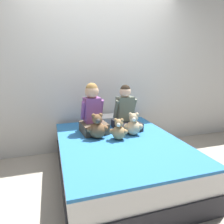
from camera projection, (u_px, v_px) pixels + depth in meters
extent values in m
plane|color=#B2A899|center=(120.00, 177.00, 2.55)|extent=(14.00, 14.00, 0.00)
cube|color=silver|center=(99.00, 74.00, 3.19)|extent=(8.00, 0.06, 2.50)
cube|color=#2D2D33|center=(120.00, 169.00, 2.53)|extent=(1.45, 1.87, 0.23)
cube|color=white|center=(120.00, 152.00, 2.47)|extent=(1.42, 1.84, 0.24)
cube|color=#337FC6|center=(120.00, 142.00, 2.44)|extent=(1.44, 1.85, 0.03)
cube|color=brown|center=(94.00, 128.00, 2.70)|extent=(0.36, 0.38, 0.14)
cube|color=#7F4789|center=(92.00, 110.00, 2.69)|extent=(0.23, 0.18, 0.33)
sphere|color=#DBAD89|center=(92.00, 91.00, 2.63)|extent=(0.18, 0.18, 0.18)
sphere|color=#A37A42|center=(92.00, 89.00, 2.62)|extent=(0.16, 0.16, 0.16)
cylinder|color=#7F4789|center=(83.00, 110.00, 2.64)|extent=(0.07, 0.15, 0.27)
cylinder|color=#7F4789|center=(101.00, 109.00, 2.74)|extent=(0.07, 0.15, 0.27)
cube|color=black|center=(127.00, 125.00, 2.84)|extent=(0.36, 0.43, 0.11)
cube|color=#5B6656|center=(125.00, 109.00, 2.84)|extent=(0.25, 0.16, 0.34)
sphere|color=beige|center=(125.00, 92.00, 2.78)|extent=(0.16, 0.16, 0.16)
sphere|color=#2D2319|center=(125.00, 90.00, 2.77)|extent=(0.14, 0.14, 0.14)
cylinder|color=#5B6656|center=(116.00, 109.00, 2.78)|extent=(0.07, 0.15, 0.28)
cylinder|color=#5B6656|center=(133.00, 107.00, 2.89)|extent=(0.07, 0.15, 0.28)
sphere|color=brown|center=(97.00, 130.00, 2.50)|extent=(0.20, 0.20, 0.20)
sphere|color=brown|center=(97.00, 119.00, 2.46)|extent=(0.13, 0.13, 0.13)
sphere|color=#4C4742|center=(98.00, 121.00, 2.41)|extent=(0.06, 0.06, 0.06)
sphere|color=brown|center=(93.00, 116.00, 2.44)|extent=(0.05, 0.05, 0.05)
sphere|color=brown|center=(101.00, 115.00, 2.46)|extent=(0.05, 0.05, 0.05)
sphere|color=brown|center=(90.00, 129.00, 2.45)|extent=(0.08, 0.08, 0.08)
sphere|color=brown|center=(105.00, 128.00, 2.50)|extent=(0.08, 0.08, 0.08)
sphere|color=#D1B78E|center=(133.00, 128.00, 2.61)|extent=(0.19, 0.19, 0.19)
sphere|color=#D1B78E|center=(134.00, 118.00, 2.58)|extent=(0.12, 0.12, 0.12)
sphere|color=white|center=(134.00, 119.00, 2.53)|extent=(0.05, 0.05, 0.05)
sphere|color=#D1B78E|center=(130.00, 114.00, 2.57)|extent=(0.05, 0.05, 0.05)
sphere|color=#D1B78E|center=(137.00, 114.00, 2.57)|extent=(0.05, 0.05, 0.05)
sphere|color=#D1B78E|center=(127.00, 126.00, 2.59)|extent=(0.07, 0.07, 0.07)
sphere|color=#D1B78E|center=(140.00, 127.00, 2.58)|extent=(0.07, 0.07, 0.07)
sphere|color=tan|center=(119.00, 133.00, 2.45)|extent=(0.17, 0.17, 0.17)
sphere|color=tan|center=(119.00, 123.00, 2.42)|extent=(0.11, 0.11, 0.11)
sphere|color=white|center=(118.00, 125.00, 2.38)|extent=(0.05, 0.05, 0.05)
sphere|color=tan|center=(116.00, 120.00, 2.42)|extent=(0.04, 0.04, 0.04)
sphere|color=tan|center=(122.00, 120.00, 2.41)|extent=(0.04, 0.04, 0.04)
sphere|color=tan|center=(112.00, 131.00, 2.44)|extent=(0.06, 0.06, 0.06)
sphere|color=tan|center=(125.00, 132.00, 2.42)|extent=(0.06, 0.06, 0.06)
cube|color=white|center=(104.00, 120.00, 3.13)|extent=(0.44, 0.28, 0.11)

